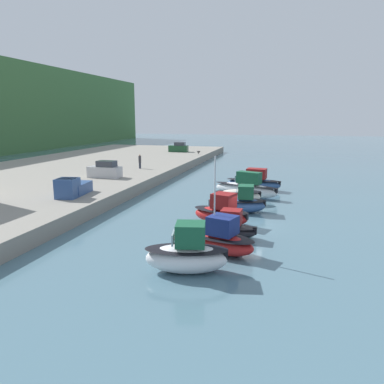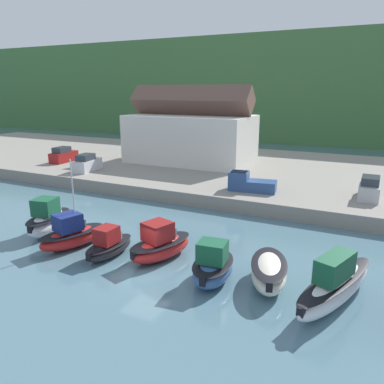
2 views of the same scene
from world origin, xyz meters
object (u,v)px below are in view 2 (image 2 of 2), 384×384
Objects in this scene: pickup_truck_1 at (248,183)px; parked_car_0 at (87,164)px; moored_boat_2 at (109,245)px; moored_boat_3 at (160,245)px; parked_car_2 at (370,189)px; moored_boat_5 at (269,272)px; parked_car_1 at (63,155)px; moored_boat_4 at (213,266)px; moored_boat_1 at (71,235)px; moored_boat_6 at (335,285)px; moored_boat_0 at (49,220)px.

parked_car_0 is at bearing 81.54° from pickup_truck_1.
moored_boat_3 reaches higher than moored_boat_2.
parked_car_2 reaches higher than moored_boat_2.
moored_boat_5 is 1.24× the size of parked_car_1.
moored_boat_5 is at bearing -104.58° from parked_car_2.
parked_car_2 is 11.43m from pickup_truck_1.
moored_boat_4 is 0.90× the size of pickup_truck_1.
moored_boat_4 is at bearing 16.80° from moored_boat_1.
moored_boat_1 is at bearing -158.85° from moored_boat_6.
parked_car_2 is at bearing 60.84° from moored_boat_4.
parked_car_0 is at bearing -27.52° from parked_car_1.
pickup_truck_1 is at bearing -167.64° from parked_car_2.
moored_boat_2 reaches higher than moored_boat_5.
moored_boat_6 reaches higher than moored_boat_5.
moored_boat_0 is 0.66× the size of moored_boat_6.
moored_boat_0 reaches higher than moored_boat_5.
moored_boat_1 is 1.19× the size of moored_boat_3.
moored_boat_6 is at bearing -30.07° from parked_car_1.
parked_car_1 is (-31.55, 20.18, 1.31)m from moored_boat_4.
parked_car_2 reaches higher than moored_boat_5.
moored_boat_1 is 11.45m from moored_boat_4.
parked_car_1 is 1.02× the size of parked_car_2.
moored_boat_0 is 1.20× the size of moored_boat_2.
parked_car_1 is at bearing 147.27° from parked_car_0.
parked_car_1 is at bearing 178.98° from parked_car_2.
parked_car_2 is at bearing -86.03° from pickup_truck_1.
parked_car_0 is 1.03× the size of parked_car_1.
moored_boat_0 is 3.82m from moored_boat_1.
moored_boat_4 is at bearing -16.99° from moored_boat_0.
moored_boat_3 is 7.70m from moored_boat_5.
moored_boat_6 is at bearing -13.67° from moored_boat_0.
moored_boat_0 is at bearing 163.83° from moored_boat_5.
pickup_truck_1 is (-6.27, 15.56, 1.33)m from moored_boat_5.
parked_car_2 reaches higher than moored_boat_3.
moored_boat_5 is at bearing 12.25° from moored_boat_4.
moored_boat_6 is (22.00, -0.85, -0.03)m from moored_boat_0.
moored_boat_6 is 18.92m from pickup_truck_1.
parked_car_1 is at bearing 152.92° from moored_boat_1.
pickup_truck_1 reaches higher than moored_boat_4.
parked_car_0 is at bearing 145.51° from moored_boat_1.
moored_boat_4 is 3.35m from moored_boat_5.
moored_boat_2 is (7.08, -1.32, -0.35)m from moored_boat_0.
moored_boat_6 is at bearing -35.85° from parked_car_0.
moored_boat_6 reaches higher than moored_boat_4.
parked_car_1 reaches higher than moored_boat_4.
moored_boat_1 reaches higher than moored_boat_0.
moored_boat_1 reaches higher than moored_boat_4.
moored_boat_1 is 21.23m from parked_car_0.
moored_boat_3 is at bearing 157.25° from moored_boat_4.
moored_boat_5 is at bearing -31.98° from parked_car_1.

